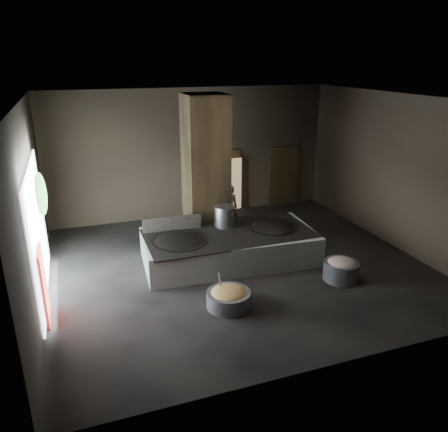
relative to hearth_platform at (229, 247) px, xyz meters
name	(u,v)px	position (x,y,z in m)	size (l,w,h in m)	color
floor	(237,267)	(0.10, -0.38, -0.46)	(10.00, 9.00, 0.10)	black
ceiling	(239,97)	(0.10, -0.38, 4.14)	(10.00, 9.00, 0.10)	black
back_wall	(192,153)	(0.10, 4.17, 1.84)	(10.00, 0.10, 4.50)	black
front_wall	(336,260)	(0.10, -4.93, 1.84)	(10.00, 0.10, 4.50)	black
left_wall	(29,209)	(-4.95, -0.38, 1.84)	(0.10, 9.00, 4.50)	black
right_wall	(397,172)	(5.15, -0.38, 1.84)	(0.10, 9.00, 4.50)	black
pillar	(206,172)	(-0.20, 1.52, 1.84)	(1.20, 1.20, 4.50)	black
hearth_platform	(229,247)	(0.00, 0.00, 0.00)	(4.76, 2.28, 0.83)	silver
platform_cap	(229,234)	(0.00, 0.00, 0.40)	(4.66, 2.24, 0.03)	black
wok_left	(179,244)	(-1.45, -0.05, 0.34)	(1.50, 1.50, 0.41)	black
wok_left_rim	(179,241)	(-1.45, -0.05, 0.41)	(1.53, 1.53, 0.05)	black
wok_right	(272,229)	(1.35, 0.05, 0.34)	(1.40, 1.40, 0.39)	black
wok_right_rim	(272,227)	(1.35, 0.05, 0.41)	(1.43, 1.43, 0.05)	black
stock_pot	(224,217)	(0.05, 0.55, 0.72)	(0.58, 0.58, 0.62)	#A7A9AE
splash_guard	(172,224)	(-1.45, 0.75, 0.62)	(1.66, 0.06, 0.41)	black
cook	(229,209)	(0.74, 2.04, 0.39)	(0.59, 0.38, 1.62)	#9A6D4E
veg_basin	(229,299)	(-0.86, -2.30, -0.23)	(1.02, 1.02, 0.38)	slate
veg_fill	(229,293)	(-0.86, -2.30, -0.06)	(0.84, 0.84, 0.26)	#A0A650
ladle	(220,283)	(-1.01, -2.15, 0.14)	(0.03, 0.03, 0.81)	#A7A9AE
meat_basin	(341,271)	(2.33, -2.03, -0.17)	(0.90, 0.90, 0.49)	slate
meat_fill	(341,264)	(2.33, -2.03, 0.04)	(0.75, 0.75, 0.29)	#A97465
doorway_near	(224,182)	(1.30, 4.07, 0.69)	(1.18, 0.08, 2.38)	black
doorway_near_glow	(231,184)	(1.49, 3.91, 0.64)	(0.81, 0.04, 1.92)	#8C6647
doorway_far	(283,177)	(3.70, 4.07, 0.69)	(1.18, 0.08, 2.38)	black
doorway_far_glow	(286,177)	(3.86, 4.13, 0.64)	(0.74, 0.04, 1.75)	#8C6647
left_opening	(38,232)	(-4.85, -0.18, 1.19)	(0.04, 4.20, 3.10)	white
pavilion_sliver	(44,285)	(-4.78, -1.48, 0.44)	(0.05, 0.90, 1.70)	maroon
tree_silhouette	(41,194)	(-4.75, 0.92, 1.79)	(0.28, 1.10, 1.10)	#194714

